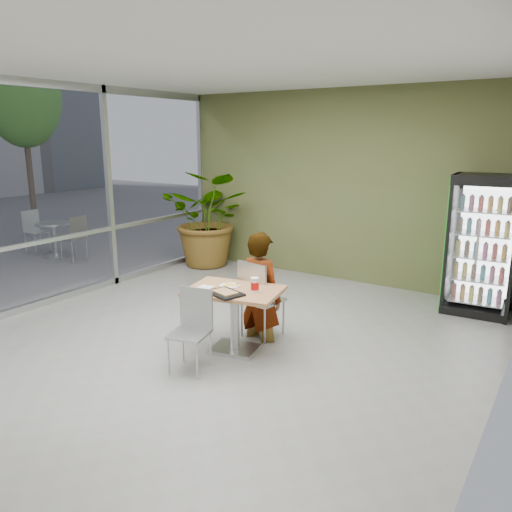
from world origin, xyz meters
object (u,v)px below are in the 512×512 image
object	(u,v)px
soda_cup	(255,285)
beverage_fridge	(481,245)
potted_plant	(210,219)
chair_far	(257,294)
cafeteria_tray	(225,293)
seated_woman	(261,297)
dining_table	(235,307)
chair_near	(193,322)

from	to	relation	value
soda_cup	beverage_fridge	distance (m)	3.44
beverage_fridge	potted_plant	xyz separation A→B (m)	(-4.77, 0.01, -0.06)
chair_far	cafeteria_tray	bearing A→B (deg)	98.38
chair_far	soda_cup	world-z (taller)	chair_far
potted_plant	seated_woman	bearing A→B (deg)	-41.98
chair_far	potted_plant	bearing A→B (deg)	-35.72
beverage_fridge	potted_plant	world-z (taller)	beverage_fridge
chair_far	soda_cup	bearing A→B (deg)	126.91
chair_far	cafeteria_tray	world-z (taller)	chair_far
seated_woman	beverage_fridge	xyz separation A→B (m)	(2.06, 2.43, 0.45)
cafeteria_tray	potted_plant	xyz separation A→B (m)	(-2.71, 3.16, 0.15)
seated_woman	soda_cup	world-z (taller)	seated_woman
beverage_fridge	dining_table	bearing A→B (deg)	-128.89
dining_table	seated_woman	size ratio (longest dim) A/B	0.72
seated_woman	potted_plant	distance (m)	3.67
dining_table	beverage_fridge	xyz separation A→B (m)	(2.08, 2.94, 0.43)
chair_far	chair_near	distance (m)	1.05
chair_near	dining_table	bearing A→B (deg)	63.55
dining_table	cafeteria_tray	world-z (taller)	cafeteria_tray
soda_cup	chair_near	bearing A→B (deg)	-121.98
seated_woman	beverage_fridge	bearing A→B (deg)	-123.25
seated_woman	cafeteria_tray	distance (m)	0.77
chair_far	soda_cup	distance (m)	0.55
dining_table	potted_plant	distance (m)	4.01
chair_far	chair_near	world-z (taller)	chair_far
chair_far	chair_near	xyz separation A→B (m)	(-0.14, -1.04, -0.07)
dining_table	soda_cup	distance (m)	0.39
cafeteria_tray	potted_plant	bearing A→B (deg)	130.61
beverage_fridge	chair_near	bearing A→B (deg)	-125.74
dining_table	cafeteria_tray	bearing A→B (deg)	-82.59
soda_cup	dining_table	bearing A→B (deg)	-171.67
dining_table	beverage_fridge	distance (m)	3.63
chair_far	potted_plant	xyz separation A→B (m)	(-2.70, 2.49, 0.34)
chair_far	dining_table	bearing A→B (deg)	95.55
dining_table	soda_cup	xyz separation A→B (m)	(0.25, 0.04, 0.29)
dining_table	seated_woman	distance (m)	0.51
potted_plant	chair_far	bearing A→B (deg)	-42.72
soda_cup	potted_plant	distance (m)	4.14
seated_woman	cafeteria_tray	size ratio (longest dim) A/B	4.19
seated_woman	cafeteria_tray	bearing A→B (deg)	97.29
cafeteria_tray	seated_woman	bearing A→B (deg)	90.30
cafeteria_tray	soda_cup	bearing A→B (deg)	47.97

